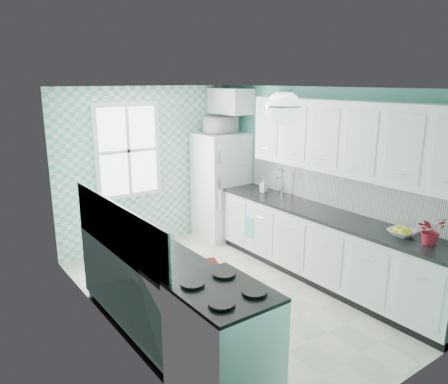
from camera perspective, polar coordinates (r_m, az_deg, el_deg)
floor at (r=5.60m, az=1.12°, el=-13.18°), size 3.00×4.40×0.02m
ceiling at (r=4.96m, az=1.27°, el=13.54°), size 3.00×4.40×0.02m
wall_back at (r=6.98m, az=-9.85°, el=3.20°), size 3.00×0.02×2.50m
wall_front at (r=3.72m, az=22.42°, el=-7.82°), size 3.00×0.02×2.50m
wall_left at (r=4.43m, az=-14.60°, el=-3.63°), size 0.02×4.40×2.50m
wall_right at (r=6.15m, az=12.48°, el=1.53°), size 0.02×4.40×2.50m
accent_wall at (r=6.96m, az=-9.77°, el=3.17°), size 3.00×0.01×2.50m
window at (r=6.74m, az=-12.44°, el=5.27°), size 1.04×0.05×1.44m
backsplash_right at (r=5.89m, az=15.20°, el=0.26°), size 0.02×3.60×0.51m
backsplash_left at (r=4.39m, az=-13.92°, el=-4.52°), size 0.02×2.15×0.51m
upper_cabinets_right at (r=5.52m, az=16.29°, el=6.72°), size 0.33×3.20×0.90m
upper_cabinet_fridge at (r=7.21m, az=0.67°, el=11.78°), size 0.40×0.74×0.40m
ceiling_light at (r=4.36m, az=7.74°, el=10.82°), size 0.34×0.34×0.35m
base_cabinets_right at (r=5.90m, az=12.95°, el=-7.17°), size 0.60×3.60×0.90m
countertop_right at (r=5.74m, az=13.11°, el=-2.84°), size 0.63×3.60×0.04m
base_cabinets_left at (r=4.78m, az=-10.11°, el=-12.37°), size 0.60×2.15×0.90m
countertop_left at (r=4.60m, az=-10.20°, el=-7.09°), size 0.63×2.15×0.04m
fridge at (r=7.27m, az=-0.40°, el=0.83°), size 0.76×0.75×1.75m
stove at (r=3.71m, az=-0.13°, el=-19.41°), size 0.67×0.83×1.00m
sink at (r=6.41m, az=6.58°, el=-0.61°), size 0.47×0.39×0.53m
rug at (r=6.12m, az=-3.01°, el=-10.50°), size 0.90×1.07×0.01m
dish_towel at (r=6.47m, az=3.30°, el=-4.58°), size 0.04×0.21×0.32m
fruit_bowl at (r=5.14m, az=22.23°, el=-4.95°), size 0.29×0.29×0.07m
potted_plant at (r=4.96m, az=25.42°, el=-4.56°), size 0.33×0.31×0.31m
soap_bottle at (r=6.62m, az=5.21°, el=0.86°), size 0.10×0.10×0.20m
microwave at (r=7.10m, az=-0.42°, el=8.75°), size 0.50×0.35×0.27m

